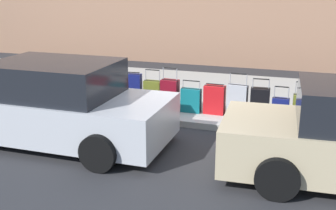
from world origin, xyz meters
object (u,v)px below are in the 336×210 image
(suitcase_teal_7, at_px, (191,100))
(suitcase_olive_9, at_px, (153,94))
(suitcase_silver_5, at_px, (237,100))
(suitcase_navy_10, at_px, (134,90))
(suitcase_olive_2, at_px, (302,108))
(parked_car_silver_1, at_px, (56,105))
(suitcase_maroon_1, at_px, (328,108))
(fire_hydrant, at_px, (86,85))
(suitcase_black_4, at_px, (260,103))
(suitcase_red_6, at_px, (214,100))
(suitcase_black_11, at_px, (113,93))
(suitcase_navy_3, at_px, (280,110))
(bollard_post, at_px, (56,87))
(suitcase_maroon_8, at_px, (170,95))

(suitcase_teal_7, height_order, suitcase_olive_9, suitcase_olive_9)
(suitcase_silver_5, height_order, suitcase_navy_10, suitcase_silver_5)
(suitcase_olive_2, relative_size, parked_car_silver_1, 0.20)
(suitcase_maroon_1, distance_m, suitcase_silver_5, 1.86)
(fire_hydrant, bearing_deg, suitcase_olive_2, -179.53)
(suitcase_black_4, height_order, suitcase_red_6, suitcase_black_4)
(suitcase_red_6, distance_m, suitcase_teal_7, 0.53)
(suitcase_maroon_1, xyz_separation_m, suitcase_black_11, (4.81, 0.06, -0.07))
(suitcase_navy_3, xyz_separation_m, suitcase_black_4, (0.44, -0.12, 0.07))
(suitcase_olive_9, height_order, suitcase_navy_10, suitcase_olive_9)
(parked_car_silver_1, bearing_deg, suitcase_navy_10, -105.30)
(suitcase_olive_2, distance_m, parked_car_silver_1, 5.00)
(fire_hydrant, bearing_deg, suitcase_black_11, 175.04)
(suitcase_silver_5, distance_m, fire_hydrant, 3.70)
(parked_car_silver_1, bearing_deg, bollard_post, -56.73)
(suitcase_olive_9, xyz_separation_m, bollard_post, (2.47, 0.21, 0.03))
(suitcase_maroon_8, xyz_separation_m, suitcase_olive_9, (0.47, -0.13, -0.04))
(suitcase_olive_2, xyz_separation_m, suitcase_silver_5, (1.36, 0.01, 0.06))
(suitcase_navy_10, bearing_deg, suitcase_olive_2, -179.39)
(suitcase_teal_7, distance_m, suitcase_maroon_8, 0.50)
(suitcase_silver_5, xyz_separation_m, suitcase_teal_7, (1.04, 0.05, -0.08))
(suitcase_maroon_1, relative_size, suitcase_navy_10, 1.26)
(suitcase_olive_2, relative_size, suitcase_red_6, 1.26)
(suitcase_olive_2, bearing_deg, suitcase_maroon_8, 2.06)
(suitcase_olive_9, distance_m, fire_hydrant, 1.72)
(suitcase_navy_10, bearing_deg, suitcase_teal_7, 179.14)
(fire_hydrant, bearing_deg, suitcase_black_4, -179.34)
(suitcase_black_11, bearing_deg, suitcase_navy_10, -172.41)
(suitcase_maroon_1, xyz_separation_m, parked_car_silver_1, (4.94, 2.27, 0.23))
(suitcase_maroon_1, bearing_deg, suitcase_red_6, -0.90)
(suitcase_maroon_1, xyz_separation_m, suitcase_teal_7, (2.90, 0.02, -0.09))
(suitcase_maroon_8, bearing_deg, fire_hydrant, -1.64)
(suitcase_navy_3, relative_size, suitcase_black_11, 1.19)
(suitcase_navy_3, height_order, suitcase_black_4, suitcase_black_4)
(suitcase_black_4, bearing_deg, suitcase_olive_2, 179.55)
(suitcase_maroon_1, bearing_deg, fire_hydrant, -0.00)
(fire_hydrant, relative_size, parked_car_silver_1, 0.19)
(suitcase_navy_3, relative_size, fire_hydrant, 0.94)
(fire_hydrant, distance_m, bollard_post, 0.78)
(suitcase_silver_5, bearing_deg, suitcase_navy_3, 173.79)
(suitcase_teal_7, bearing_deg, suitcase_red_6, -173.82)
(suitcase_teal_7, height_order, parked_car_silver_1, parked_car_silver_1)
(suitcase_navy_3, bearing_deg, bollard_post, 0.86)
(suitcase_teal_7, height_order, bollard_post, suitcase_teal_7)
(parked_car_silver_1, bearing_deg, suitcase_maroon_1, -155.34)
(suitcase_silver_5, height_order, fire_hydrant, suitcase_silver_5)
(suitcase_navy_3, height_order, suitcase_silver_5, suitcase_silver_5)
(suitcase_olive_2, distance_m, suitcase_teal_7, 2.40)
(suitcase_black_11, bearing_deg, suitcase_olive_2, -178.58)
(suitcase_maroon_1, distance_m, suitcase_olive_9, 3.86)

